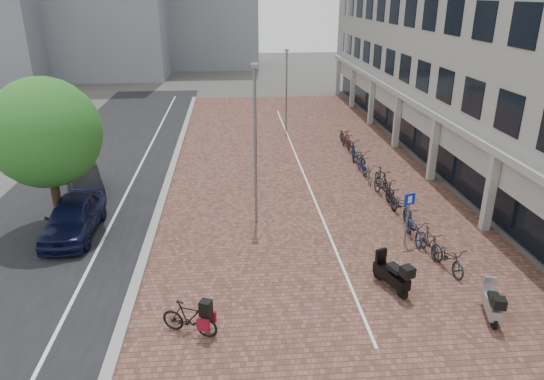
{
  "coord_description": "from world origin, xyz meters",
  "views": [
    {
      "loc": [
        -1.66,
        -13.86,
        9.32
      ],
      "look_at": [
        0.0,
        6.0,
        1.3
      ],
      "focal_mm": 32.56,
      "sensor_mm": 36.0,
      "label": 1
    }
  ],
  "objects_px": {
    "hero_bike": "(189,318)",
    "scooter_mid": "(392,273)",
    "car_dark": "(85,180)",
    "scooter_front": "(492,302)",
    "car_navy": "(73,217)",
    "parking_sign": "(408,212)"
  },
  "relations": [
    {
      "from": "car_navy",
      "to": "parking_sign",
      "type": "height_order",
      "value": "parking_sign"
    },
    {
      "from": "car_navy",
      "to": "hero_bike",
      "type": "distance_m",
      "value": 8.6
    },
    {
      "from": "car_navy",
      "to": "scooter_mid",
      "type": "xyz_separation_m",
      "value": [
        11.73,
        -5.06,
        -0.17
      ]
    },
    {
      "from": "scooter_front",
      "to": "parking_sign",
      "type": "relative_size",
      "value": 0.74
    },
    {
      "from": "car_navy",
      "to": "car_dark",
      "type": "bearing_deg",
      "value": 99.1
    },
    {
      "from": "car_dark",
      "to": "scooter_front",
      "type": "relative_size",
      "value": 2.42
    },
    {
      "from": "hero_bike",
      "to": "scooter_mid",
      "type": "distance_m",
      "value": 6.81
    },
    {
      "from": "car_navy",
      "to": "hero_bike",
      "type": "relative_size",
      "value": 2.56
    },
    {
      "from": "hero_bike",
      "to": "scooter_mid",
      "type": "xyz_separation_m",
      "value": [
        6.56,
        1.81,
        0.07
      ]
    },
    {
      "from": "parking_sign",
      "to": "scooter_mid",
      "type": "bearing_deg",
      "value": -134.25
    },
    {
      "from": "car_dark",
      "to": "hero_bike",
      "type": "relative_size",
      "value": 2.17
    },
    {
      "from": "car_dark",
      "to": "hero_bike",
      "type": "bearing_deg",
      "value": -84.54
    },
    {
      "from": "car_navy",
      "to": "scooter_mid",
      "type": "bearing_deg",
      "value": -23.77
    },
    {
      "from": "scooter_mid",
      "to": "parking_sign",
      "type": "distance_m",
      "value": 3.47
    },
    {
      "from": "hero_bike",
      "to": "car_navy",
      "type": "bearing_deg",
      "value": 59.95
    },
    {
      "from": "scooter_mid",
      "to": "parking_sign",
      "type": "bearing_deg",
      "value": 42.35
    },
    {
      "from": "hero_bike",
      "to": "scooter_front",
      "type": "bearing_deg",
      "value": -66.91
    },
    {
      "from": "hero_bike",
      "to": "parking_sign",
      "type": "bearing_deg",
      "value": -36.31
    },
    {
      "from": "car_navy",
      "to": "parking_sign",
      "type": "bearing_deg",
      "value": -9.28
    },
    {
      "from": "scooter_mid",
      "to": "car_dark",
      "type": "bearing_deg",
      "value": 121.46
    },
    {
      "from": "scooter_front",
      "to": "parking_sign",
      "type": "bearing_deg",
      "value": 118.44
    },
    {
      "from": "scooter_front",
      "to": "car_dark",
      "type": "bearing_deg",
      "value": 158.67
    }
  ]
}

